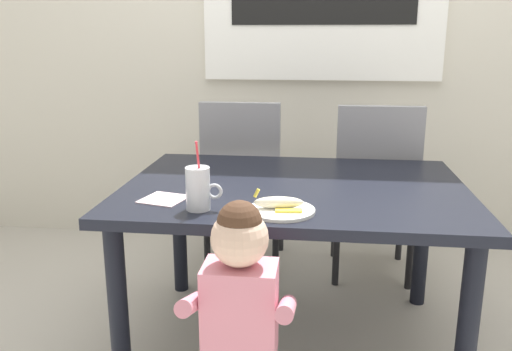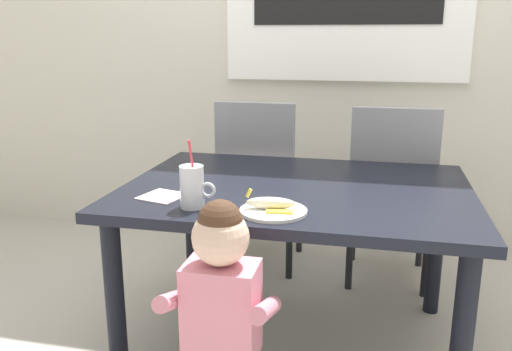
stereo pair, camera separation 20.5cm
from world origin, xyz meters
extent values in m
plane|color=#B7B2A8|center=(0.00, 0.00, 0.00)|extent=(24.00, 24.00, 0.00)
cube|color=beige|center=(0.00, 1.26, 1.45)|extent=(6.40, 0.12, 2.90)
cube|color=white|center=(0.09, 1.18, 1.45)|extent=(1.40, 0.04, 0.83)
cube|color=black|center=(0.09, 1.15, 1.45)|extent=(1.06, 0.01, 0.20)
cube|color=black|center=(0.00, 0.00, 0.69)|extent=(1.36, 1.00, 0.04)
cylinder|color=black|center=(-0.60, -0.42, 0.33)|extent=(0.07, 0.07, 0.67)
cylinder|color=black|center=(0.60, -0.42, 0.33)|extent=(0.07, 0.07, 0.67)
cylinder|color=black|center=(-0.60, 0.42, 0.33)|extent=(0.07, 0.07, 0.67)
cylinder|color=black|center=(0.60, 0.42, 0.33)|extent=(0.07, 0.07, 0.67)
cube|color=gray|center=(-0.32, 0.82, 0.45)|extent=(0.44, 0.44, 0.06)
cube|color=gray|center=(-0.32, 0.62, 0.72)|extent=(0.42, 0.05, 0.48)
cylinder|color=black|center=(-0.13, 1.01, 0.21)|extent=(0.04, 0.04, 0.42)
cylinder|color=black|center=(-0.51, 1.01, 0.21)|extent=(0.04, 0.04, 0.42)
cylinder|color=black|center=(-0.13, 0.63, 0.21)|extent=(0.04, 0.04, 0.42)
cylinder|color=black|center=(-0.51, 0.63, 0.21)|extent=(0.04, 0.04, 0.42)
cube|color=gray|center=(0.39, 0.76, 0.45)|extent=(0.44, 0.44, 0.06)
cube|color=gray|center=(0.39, 0.56, 0.72)|extent=(0.42, 0.05, 0.48)
cylinder|color=black|center=(0.58, 0.95, 0.21)|extent=(0.04, 0.04, 0.42)
cylinder|color=black|center=(0.20, 0.95, 0.21)|extent=(0.04, 0.04, 0.42)
cylinder|color=black|center=(0.58, 0.57, 0.21)|extent=(0.04, 0.04, 0.42)
cylinder|color=black|center=(0.20, 0.57, 0.21)|extent=(0.04, 0.04, 0.42)
cube|color=pink|center=(-0.13, -0.65, 0.49)|extent=(0.22, 0.15, 0.30)
sphere|color=beige|center=(-0.13, -0.65, 0.72)|extent=(0.17, 0.17, 0.17)
sphere|color=#472D1E|center=(-0.13, -0.65, 0.77)|extent=(0.13, 0.13, 0.13)
cylinder|color=pink|center=(-0.27, -0.67, 0.52)|extent=(0.05, 0.24, 0.13)
cylinder|color=pink|center=(0.01, -0.67, 0.52)|extent=(0.05, 0.24, 0.13)
cylinder|color=silver|center=(-0.31, -0.36, 0.78)|extent=(0.08, 0.08, 0.15)
cylinder|color=beige|center=(-0.31, -0.36, 0.75)|extent=(0.07, 0.07, 0.08)
torus|color=silver|center=(-0.26, -0.36, 0.78)|extent=(0.06, 0.01, 0.06)
cylinder|color=#E5333F|center=(-0.31, -0.36, 0.85)|extent=(0.01, 0.07, 0.21)
cylinder|color=white|center=(-0.03, -0.35, 0.71)|extent=(0.23, 0.23, 0.01)
ellipsoid|color=#F4EAC6|center=(-0.04, -0.35, 0.74)|extent=(0.17, 0.06, 0.04)
cube|color=yellow|center=(0.00, -0.38, 0.72)|extent=(0.09, 0.04, 0.01)
cube|color=yellow|center=(-0.02, -0.31, 0.72)|extent=(0.09, 0.04, 0.01)
cylinder|color=yellow|center=(-0.11, -0.36, 0.77)|extent=(0.02, 0.01, 0.03)
cube|color=silver|center=(-0.47, -0.26, 0.71)|extent=(0.18, 0.18, 0.00)
camera|label=1|loc=(0.10, -2.07, 1.29)|focal=37.41mm
camera|label=2|loc=(0.30, -2.04, 1.29)|focal=37.41mm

